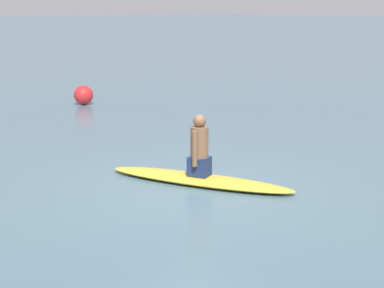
% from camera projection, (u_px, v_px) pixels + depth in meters
% --- Properties ---
extents(ground_plane, '(400.00, 400.00, 0.00)m').
position_uv_depth(ground_plane, '(192.00, 188.00, 9.50)').
color(ground_plane, slate).
extents(surfboard, '(3.24, 1.73, 0.13)m').
position_uv_depth(surfboard, '(199.00, 179.00, 9.75)').
color(surfboard, gold).
rests_on(surfboard, ground).
extents(person_paddler, '(0.40, 0.44, 1.00)m').
position_uv_depth(person_paddler, '(199.00, 148.00, 9.64)').
color(person_paddler, navy).
rests_on(person_paddler, surfboard).
extents(buoy_marker, '(0.57, 0.57, 0.57)m').
position_uv_depth(buoy_marker, '(84.00, 95.00, 17.68)').
color(buoy_marker, red).
rests_on(buoy_marker, ground).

